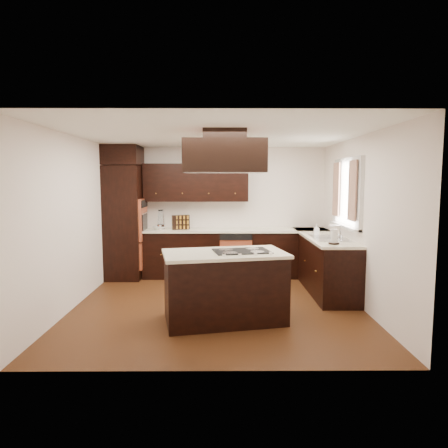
{
  "coord_description": "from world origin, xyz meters",
  "views": [
    {
      "loc": [
        0.06,
        -5.81,
        1.85
      ],
      "look_at": [
        0.1,
        0.6,
        1.15
      ],
      "focal_mm": 32.0,
      "sensor_mm": 36.0,
      "label": 1
    }
  ],
  "objects": [
    {
      "name": "countertop_back",
      "position": [
        0.03,
        1.79,
        0.9
      ],
      "size": [
        2.93,
        0.63,
        0.04
      ],
      "primitive_type": "cube",
      "color": "#F5EDCD",
      "rests_on": "base_cabinets_back"
    },
    {
      "name": "floor",
      "position": [
        0.0,
        0.0,
        -0.01
      ],
      "size": [
        4.2,
        4.2,
        0.02
      ],
      "primitive_type": "cube",
      "color": "#5C3216",
      "rests_on": "ground"
    },
    {
      "name": "wall_back",
      "position": [
        0.0,
        2.11,
        1.25
      ],
      "size": [
        4.2,
        0.02,
        2.5
      ],
      "primitive_type": "cube",
      "color": "white",
      "rests_on": "ground"
    },
    {
      "name": "island_top",
      "position": [
        0.1,
        -0.68,
        0.9
      ],
      "size": [
        1.72,
        1.18,
        0.04
      ],
      "primitive_type": "cube",
      "rotation": [
        0.0,
        0.0,
        0.2
      ],
      "color": "#F5EDCD",
      "rests_on": "island"
    },
    {
      "name": "wall_left",
      "position": [
        -2.11,
        0.0,
        1.25
      ],
      "size": [
        0.02,
        4.2,
        2.5
      ],
      "primitive_type": "cube",
      "color": "white",
      "rests_on": "ground"
    },
    {
      "name": "window_frame",
      "position": [
        2.07,
        0.55,
        1.65
      ],
      "size": [
        0.06,
        1.32,
        1.12
      ],
      "primitive_type": "cube",
      "color": "silver",
      "rests_on": "wall_right"
    },
    {
      "name": "range_hood",
      "position": [
        0.1,
        -0.55,
        2.16
      ],
      "size": [
        1.05,
        0.72,
        0.42
      ],
      "primitive_type": "cube",
      "color": "black",
      "rests_on": "ceiling"
    },
    {
      "name": "sink_rim",
      "position": [
        1.8,
        0.55,
        0.92
      ],
      "size": [
        0.52,
        0.84,
        0.01
      ],
      "primitive_type": "cube",
      "color": "silver",
      "rests_on": "countertop_right"
    },
    {
      "name": "mixing_bowl",
      "position": [
        -1.12,
        1.73,
        0.95
      ],
      "size": [
        0.26,
        0.26,
        0.06
      ],
      "primitive_type": "imported",
      "rotation": [
        0.0,
        0.0,
        -0.03
      ],
      "color": "silver",
      "rests_on": "countertop_back"
    },
    {
      "name": "upper_cabinets",
      "position": [
        -0.43,
        1.93,
        1.81
      ],
      "size": [
        2.0,
        0.34,
        0.72
      ],
      "primitive_type": "cube",
      "color": "black",
      "rests_on": "wall_back"
    },
    {
      "name": "island",
      "position": [
        0.1,
        -0.68,
        0.44
      ],
      "size": [
        1.66,
        1.12,
        0.88
      ],
      "primitive_type": "cube",
      "rotation": [
        0.0,
        0.0,
        0.2
      ],
      "color": "black",
      "rests_on": "floor"
    },
    {
      "name": "base_cabinets_back",
      "position": [
        0.03,
        1.8,
        0.44
      ],
      "size": [
        2.93,
        0.6,
        0.88
      ],
      "primitive_type": "cube",
      "color": "black",
      "rests_on": "floor"
    },
    {
      "name": "ceiling",
      "position": [
        0.0,
        0.0,
        2.51
      ],
      "size": [
        4.2,
        4.2,
        0.02
      ],
      "primitive_type": "cube",
      "color": "white",
      "rests_on": "ground"
    },
    {
      "name": "wall_oven_face",
      "position": [
        -1.43,
        1.71,
        1.12
      ],
      "size": [
        0.05,
        0.62,
        0.78
      ],
      "primitive_type": "cube",
      "color": "#BE5432",
      "rests_on": "oven_column"
    },
    {
      "name": "dishwasher_front",
      "position": [
        0.33,
        1.5,
        0.4
      ],
      "size": [
        0.6,
        0.05,
        0.72
      ],
      "primitive_type": "cube",
      "color": "#BE5432",
      "rests_on": "floor"
    },
    {
      "name": "window_pane",
      "position": [
        2.1,
        0.55,
        1.65
      ],
      "size": [
        0.0,
        1.2,
        1.0
      ],
      "primitive_type": "cube",
      "color": "white",
      "rests_on": "wall_right"
    },
    {
      "name": "soap_bottle",
      "position": [
        1.69,
        0.97,
        1.01
      ],
      "size": [
        0.09,
        0.09,
        0.18
      ],
      "primitive_type": "imported",
      "rotation": [
        0.0,
        0.0,
        -0.12
      ],
      "color": "silver",
      "rests_on": "countertop_right"
    },
    {
      "name": "wall_front",
      "position": [
        0.0,
        -2.11,
        1.25
      ],
      "size": [
        4.2,
        0.02,
        2.5
      ],
      "primitive_type": "cube",
      "color": "white",
      "rests_on": "ground"
    },
    {
      "name": "blender_base",
      "position": [
        -1.09,
        1.7,
        0.97
      ],
      "size": [
        0.15,
        0.15,
        0.1
      ],
      "primitive_type": "cylinder",
      "color": "silver",
      "rests_on": "countertop_back"
    },
    {
      "name": "spice_rack",
      "position": [
        -0.72,
        1.76,
        1.06
      ],
      "size": [
        0.34,
        0.19,
        0.28
      ],
      "primitive_type": "cube",
      "rotation": [
        0.0,
        0.0,
        0.33
      ],
      "color": "black",
      "rests_on": "countertop_back"
    },
    {
      "name": "base_cabinets_right",
      "position": [
        1.8,
        0.9,
        0.44
      ],
      "size": [
        0.6,
        2.4,
        0.88
      ],
      "primitive_type": "cube",
      "color": "black",
      "rests_on": "floor"
    },
    {
      "name": "blender_pitcher",
      "position": [
        -1.09,
        1.7,
        1.15
      ],
      "size": [
        0.13,
        0.13,
        0.26
      ],
      "primitive_type": "cone",
      "color": "silver",
      "rests_on": "blender_base"
    },
    {
      "name": "oven_column",
      "position": [
        -1.78,
        1.71,
        1.06
      ],
      "size": [
        0.65,
        0.75,
        2.12
      ],
      "primitive_type": "cube",
      "color": "black",
      "rests_on": "floor"
    },
    {
      "name": "countertop_right",
      "position": [
        1.79,
        0.9,
        0.9
      ],
      "size": [
        0.63,
        2.4,
        0.04
      ],
      "primitive_type": "cube",
      "color": "#F5EDCD",
      "rests_on": "base_cabinets_right"
    },
    {
      "name": "paper_towel",
      "position": [
        1.71,
        -0.04,
        1.03
      ],
      "size": [
        0.13,
        0.13,
        0.22
      ],
      "primitive_type": "cylinder",
      "rotation": [
        0.0,
        0.0,
        -0.39
      ],
      "color": "silver",
      "rests_on": "countertop_right"
    },
    {
      "name": "hood_duct",
      "position": [
        0.1,
        -0.55,
        2.44
      ],
      "size": [
        0.55,
        0.5,
        0.13
      ],
      "primitive_type": "cube",
      "color": "black",
      "rests_on": "ceiling"
    },
    {
      "name": "wall_right",
      "position": [
        2.11,
        0.0,
        1.25
      ],
      "size": [
        0.02,
        4.2,
        2.5
      ],
      "primitive_type": "cube",
      "color": "white",
      "rests_on": "ground"
    },
    {
      "name": "curtain_left",
      "position": [
        2.01,
        0.13,
        1.7
      ],
      "size": [
        0.02,
        0.34,
        0.9
      ],
      "primitive_type": "cube",
      "color": "beige",
      "rests_on": "wall_right"
    },
    {
      "name": "curtain_right",
      "position": [
        2.01,
        0.97,
        1.7
      ],
      "size": [
        0.02,
        0.34,
        0.9
      ],
      "primitive_type": "cube",
      "color": "beige",
      "rests_on": "wall_right"
    },
    {
      "name": "cooktop",
      "position": [
        0.32,
        -0.63,
        0.93
      ],
      "size": [
        0.8,
        0.61,
        0.01
      ],
      "primitive_type": "cube",
      "rotation": [
        0.0,
        0.0,
        0.2
      ],
      "color": "black",
      "rests_on": "island_top"
    }
  ]
}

